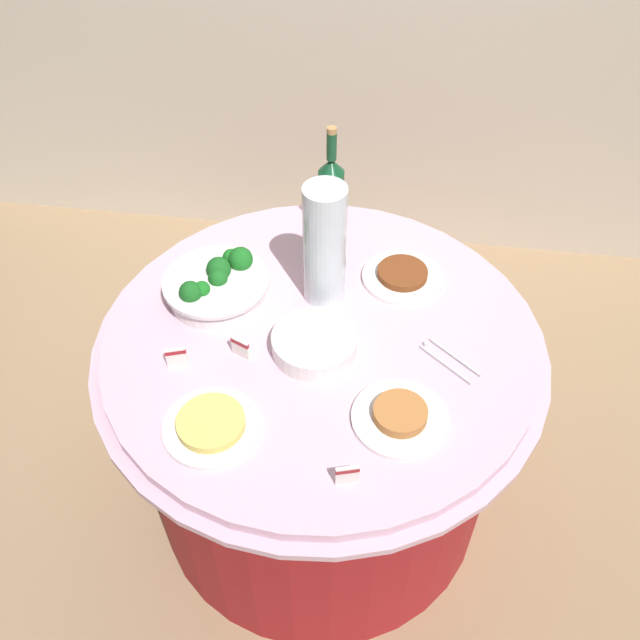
% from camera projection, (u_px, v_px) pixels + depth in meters
% --- Properties ---
extents(ground_plane, '(6.00, 6.00, 0.00)m').
position_uv_depth(ground_plane, '(320.00, 487.00, 2.27)').
color(ground_plane, '#9E7F5B').
extents(buffet_table, '(1.16, 1.16, 0.74)m').
position_uv_depth(buffet_table, '(320.00, 419.00, 2.00)').
color(buffet_table, maroon).
rests_on(buffet_table, ground_plane).
extents(broccoli_bowl, '(0.28, 0.28, 0.11)m').
position_uv_depth(broccoli_bowl, '(217.00, 285.00, 1.81)').
color(broccoli_bowl, white).
rests_on(broccoli_bowl, buffet_table).
extents(plate_stack, '(0.21, 0.21, 0.05)m').
position_uv_depth(plate_stack, '(314.00, 343.00, 1.68)').
color(plate_stack, white).
rests_on(plate_stack, buffet_table).
extents(wine_bottle, '(0.07, 0.07, 0.34)m').
position_uv_depth(wine_bottle, '(331.00, 193.00, 1.94)').
color(wine_bottle, '#134626').
rests_on(wine_bottle, buffet_table).
extents(decorative_fruit_vase, '(0.11, 0.11, 0.34)m').
position_uv_depth(decorative_fruit_vase, '(325.00, 252.00, 1.73)').
color(decorative_fruit_vase, silver).
rests_on(decorative_fruit_vase, buffet_table).
extents(serving_tongs, '(0.15, 0.14, 0.01)m').
position_uv_depth(serving_tongs, '(448.00, 359.00, 1.67)').
color(serving_tongs, silver).
rests_on(serving_tongs, buffet_table).
extents(food_plate_peanuts, '(0.22, 0.22, 0.04)m').
position_uv_depth(food_plate_peanuts, '(400.00, 416.00, 1.54)').
color(food_plate_peanuts, white).
rests_on(food_plate_peanuts, buffet_table).
extents(food_plate_stir_fry, '(0.22, 0.22, 0.03)m').
position_uv_depth(food_plate_stir_fry, '(402.00, 276.00, 1.87)').
color(food_plate_stir_fry, white).
rests_on(food_plate_stir_fry, buffet_table).
extents(food_plate_noodles, '(0.22, 0.22, 0.03)m').
position_uv_depth(food_plate_noodles, '(211.00, 425.00, 1.53)').
color(food_plate_noodles, white).
rests_on(food_plate_noodles, buffet_table).
extents(label_placard_front, '(0.05, 0.02, 0.05)m').
position_uv_depth(label_placard_front, '(347.00, 474.00, 1.42)').
color(label_placard_front, white).
rests_on(label_placard_front, buffet_table).
extents(label_placard_mid, '(0.05, 0.02, 0.05)m').
position_uv_depth(label_placard_mid, '(176.00, 356.00, 1.64)').
color(label_placard_mid, white).
rests_on(label_placard_mid, buffet_table).
extents(label_placard_rear, '(0.05, 0.03, 0.05)m').
position_uv_depth(label_placard_rear, '(240.00, 347.00, 1.67)').
color(label_placard_rear, white).
rests_on(label_placard_rear, buffet_table).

